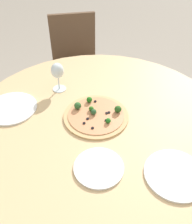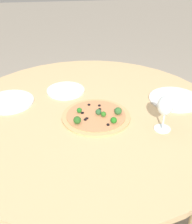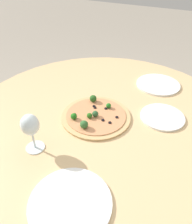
{
  "view_description": "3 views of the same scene",
  "coord_description": "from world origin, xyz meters",
  "px_view_note": "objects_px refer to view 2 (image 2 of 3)",
  "views": [
    {
      "loc": [
        -0.81,
        -0.34,
        1.59
      ],
      "look_at": [
        0.03,
        0.03,
        0.79
      ],
      "focal_mm": 40.0,
      "sensor_mm": 36.0,
      "label": 1
    },
    {
      "loc": [
        1.27,
        -0.1,
        1.55
      ],
      "look_at": [
        0.03,
        0.03,
        0.79
      ],
      "focal_mm": 50.0,
      "sensor_mm": 36.0,
      "label": 2
    },
    {
      "loc": [
        -0.33,
        0.75,
        1.4
      ],
      "look_at": [
        0.03,
        0.03,
        0.79
      ],
      "focal_mm": 35.0,
      "sensor_mm": 36.0,
      "label": 3
    }
  ],
  "objects_px": {
    "wine_glass": "(165,107)",
    "pizza": "(96,116)",
    "plate_near": "(10,102)",
    "plate_far": "(66,90)",
    "plate_side": "(175,99)"
  },
  "relations": [
    {
      "from": "plate_side",
      "to": "wine_glass",
      "type": "bearing_deg",
      "value": -28.97
    },
    {
      "from": "pizza",
      "to": "plate_near",
      "type": "distance_m",
      "value": 0.47
    },
    {
      "from": "plate_far",
      "to": "plate_side",
      "type": "height_order",
      "value": "same"
    },
    {
      "from": "plate_far",
      "to": "plate_side",
      "type": "distance_m",
      "value": 0.58
    },
    {
      "from": "wine_glass",
      "to": "pizza",
      "type": "bearing_deg",
      "value": -113.82
    },
    {
      "from": "pizza",
      "to": "wine_glass",
      "type": "distance_m",
      "value": 0.33
    },
    {
      "from": "pizza",
      "to": "plate_side",
      "type": "height_order",
      "value": "pizza"
    },
    {
      "from": "plate_near",
      "to": "wine_glass",
      "type": "bearing_deg",
      "value": 66.05
    },
    {
      "from": "plate_near",
      "to": "plate_far",
      "type": "distance_m",
      "value": 0.3
    },
    {
      "from": "plate_near",
      "to": "plate_side",
      "type": "distance_m",
      "value": 0.85
    },
    {
      "from": "pizza",
      "to": "plate_far",
      "type": "xyz_separation_m",
      "value": [
        -0.28,
        -0.14,
        -0.0
      ]
    },
    {
      "from": "plate_near",
      "to": "plate_far",
      "type": "relative_size",
      "value": 1.2
    },
    {
      "from": "plate_far",
      "to": "pizza",
      "type": "bearing_deg",
      "value": 26.06
    },
    {
      "from": "pizza",
      "to": "plate_near",
      "type": "xyz_separation_m",
      "value": [
        -0.19,
        -0.43,
        -0.0
      ]
    },
    {
      "from": "pizza",
      "to": "plate_far",
      "type": "bearing_deg",
      "value": -153.94
    }
  ]
}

